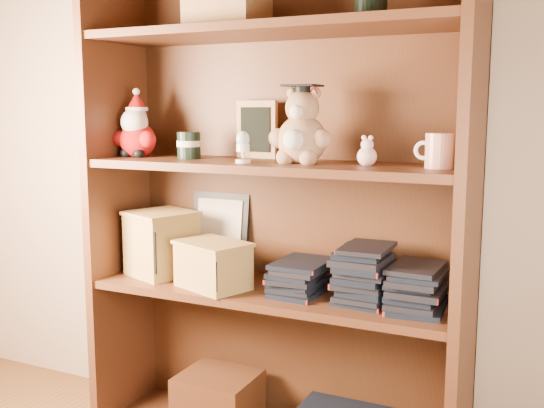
{
  "coord_description": "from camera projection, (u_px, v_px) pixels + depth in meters",
  "views": [
    {
      "loc": [
        0.78,
        -0.44,
        1.11
      ],
      "look_at": [
        -0.05,
        1.3,
        0.82
      ],
      "focal_mm": 42.0,
      "sensor_mm": 36.0,
      "label": 1
    }
  ],
  "objects": [
    {
      "name": "bookcase",
      "position": [
        278.0,
        215.0,
        2.0
      ],
      "size": [
        1.2,
        0.35,
        1.6
      ],
      "color": "#502B17",
      "rests_on": "ground"
    },
    {
      "name": "shelf_lower",
      "position": [
        272.0,
        293.0,
        1.99
      ],
      "size": [
        1.14,
        0.33,
        0.02
      ],
      "color": "#502B17",
      "rests_on": "ground"
    },
    {
      "name": "shelf_upper",
      "position": [
        272.0,
        166.0,
        1.93
      ],
      "size": [
        1.14,
        0.33,
        0.02
      ],
      "color": "#502B17",
      "rests_on": "ground"
    },
    {
      "name": "santa_plush",
      "position": [
        136.0,
        131.0,
        2.13
      ],
      "size": [
        0.17,
        0.12,
        0.24
      ],
      "color": "#A50F0F",
      "rests_on": "shelf_upper"
    },
    {
      "name": "teachers_tin",
      "position": [
        189.0,
        145.0,
        2.05
      ],
      "size": [
        0.08,
        0.08,
        0.09
      ],
      "color": "black",
      "rests_on": "shelf_upper"
    },
    {
      "name": "chalkboard_plaque",
      "position": [
        257.0,
        130.0,
        2.07
      ],
      "size": [
        0.15,
        0.08,
        0.19
      ],
      "color": "#9E7547",
      "rests_on": "shelf_upper"
    },
    {
      "name": "egg_cup",
      "position": [
        243.0,
        146.0,
        1.88
      ],
      "size": [
        0.05,
        0.05,
        0.1
      ],
      "color": "white",
      "rests_on": "shelf_upper"
    },
    {
      "name": "grad_teddy_bear",
      "position": [
        301.0,
        133.0,
        1.87
      ],
      "size": [
        0.2,
        0.17,
        0.24
      ],
      "color": "#A47A56",
      "rests_on": "shelf_upper"
    },
    {
      "name": "pink_figurine",
      "position": [
        367.0,
        154.0,
        1.8
      ],
      "size": [
        0.06,
        0.06,
        0.09
      ],
      "color": "beige",
      "rests_on": "shelf_upper"
    },
    {
      "name": "teacher_mug",
      "position": [
        438.0,
        151.0,
        1.72
      ],
      "size": [
        0.11,
        0.08,
        0.09
      ],
      "color": "silver",
      "rests_on": "shelf_upper"
    },
    {
      "name": "certificate_frame",
      "position": [
        220.0,
        232.0,
        2.21
      ],
      "size": [
        0.22,
        0.06,
        0.27
      ],
      "color": "black",
      "rests_on": "shelf_lower"
    },
    {
      "name": "treats_box",
      "position": [
        162.0,
        243.0,
        2.15
      ],
      "size": [
        0.26,
        0.26,
        0.22
      ],
      "color": "#B38F49",
      "rests_on": "shelf_lower"
    },
    {
      "name": "pencils_box",
      "position": [
        213.0,
        264.0,
        2.0
      ],
      "size": [
        0.27,
        0.23,
        0.15
      ],
      "color": "#B38F49",
      "rests_on": "shelf_lower"
    },
    {
      "name": "book_stack_left",
      "position": [
        300.0,
        275.0,
        1.94
      ],
      "size": [
        0.14,
        0.2,
        0.11
      ],
      "color": "black",
      "rests_on": "shelf_lower"
    },
    {
      "name": "book_stack_mid",
      "position": [
        364.0,
        275.0,
        1.86
      ],
      "size": [
        0.14,
        0.2,
        0.16
      ],
      "color": "black",
      "rests_on": "shelf_lower"
    },
    {
      "name": "book_stack_right",
      "position": [
        417.0,
        286.0,
        1.79
      ],
      "size": [
        0.14,
        0.2,
        0.13
      ],
      "color": "black",
      "rests_on": "shelf_lower"
    }
  ]
}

